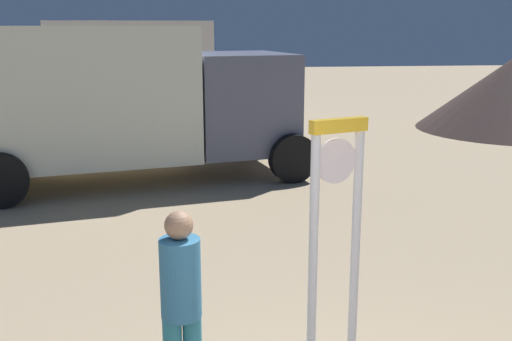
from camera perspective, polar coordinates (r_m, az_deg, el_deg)
standing_clock at (r=4.63m, az=7.48°, el=-5.73°), size 0.47×0.23×2.17m
person_near_clock at (r=4.53m, az=-7.08°, el=-12.17°), size 0.30×0.30×1.56m
box_truck_near at (r=11.33m, az=-14.66°, el=6.64°), size 7.35×3.79×2.83m
box_truck_far at (r=19.09m, az=-14.13°, el=9.51°), size 7.15×3.32×2.98m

